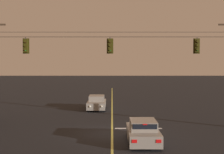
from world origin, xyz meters
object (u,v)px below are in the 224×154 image
(traffic_light_leftmost, at_px, (25,46))
(car_waiting_near_lane, at_px, (143,132))
(traffic_light_centre, at_px, (197,46))
(car_oncoming_lead, at_px, (97,103))
(traffic_light_left_inner, at_px, (110,46))

(traffic_light_leftmost, xyz_separation_m, car_waiting_near_lane, (8.18, -4.92, -5.34))
(traffic_light_leftmost, bearing_deg, traffic_light_centre, 0.00)
(car_oncoming_lead, bearing_deg, car_waiting_near_lane, -76.50)
(traffic_light_left_inner, height_order, car_oncoming_lead, traffic_light_left_inner)
(traffic_light_left_inner, height_order, traffic_light_centre, same)
(traffic_light_leftmost, bearing_deg, car_waiting_near_lane, -31.01)
(traffic_light_centre, bearing_deg, traffic_light_leftmost, 180.00)
(car_waiting_near_lane, distance_m, car_oncoming_lead, 14.52)
(traffic_light_leftmost, distance_m, car_oncoming_lead, 11.67)
(traffic_light_left_inner, relative_size, traffic_light_centre, 1.00)
(traffic_light_left_inner, relative_size, car_oncoming_lead, 0.28)
(traffic_light_leftmost, relative_size, traffic_light_centre, 1.00)
(traffic_light_leftmost, relative_size, car_waiting_near_lane, 0.28)
(traffic_light_centre, height_order, car_waiting_near_lane, traffic_light_centre)
(traffic_light_left_inner, height_order, car_waiting_near_lane, traffic_light_left_inner)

